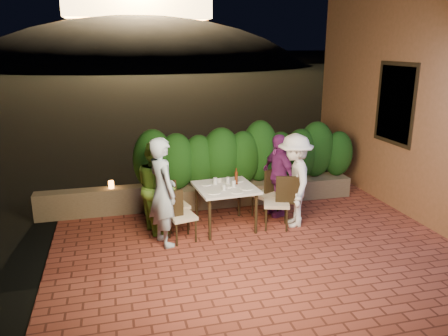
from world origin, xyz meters
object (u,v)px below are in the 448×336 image
object	(u,v)px
chair_left_front	(182,215)
diner_blue	(163,192)
bowl	(219,181)
diner_green	(156,187)
chair_right_back	(265,194)
parapet_lamp	(111,185)
diner_purple	(278,175)
diner_white	(294,181)
chair_right_front	(276,202)
chair_left_back	(175,205)
beer_bottle	(236,176)
dining_table	(225,207)

from	to	relation	value
chair_left_front	diner_blue	bearing A→B (deg)	174.80
bowl	diner_green	size ratio (longest dim) A/B	0.10
chair_right_back	diner_green	distance (m)	2.03
chair_left_front	diner_blue	world-z (taller)	diner_blue
chair_left_front	chair_right_back	size ratio (longest dim) A/B	0.99
chair_left_front	diner_green	bearing A→B (deg)	110.08
chair_left_front	parapet_lamp	size ratio (longest dim) A/B	6.19
chair_left_front	chair_right_back	distance (m)	1.78
diner_blue	parapet_lamp	xyz separation A→B (m)	(-0.79, 1.53, -0.30)
diner_purple	diner_white	bearing A→B (deg)	-3.25
bowl	chair_right_front	world-z (taller)	chair_right_front
diner_purple	parapet_lamp	xyz separation A→B (m)	(-2.99, 0.81, -0.20)
chair_left_front	chair_right_front	size ratio (longest dim) A/B	0.93
chair_right_front	diner_white	size ratio (longest dim) A/B	0.57
bowl	chair_right_back	world-z (taller)	chair_right_back
diner_green	bowl	bearing A→B (deg)	-99.87
bowl	chair_right_back	bearing A→B (deg)	1.83
bowl	chair_left_back	xyz separation A→B (m)	(-0.80, -0.13, -0.33)
beer_bottle	diner_green	world-z (taller)	diner_green
chair_right_front	parapet_lamp	size ratio (longest dim) A/B	6.64
beer_bottle	chair_left_front	world-z (taller)	beer_bottle
bowl	chair_right_front	bearing A→B (deg)	-29.19
dining_table	chair_left_front	xyz separation A→B (m)	(-0.81, -0.33, 0.06)
diner_blue	diner_purple	bearing A→B (deg)	-89.47
chair_left_front	diner_blue	xyz separation A→B (m)	(-0.30, -0.04, 0.44)
diner_blue	parapet_lamp	world-z (taller)	diner_blue
chair_left_back	diner_blue	bearing A→B (deg)	-130.44
diner_white	chair_right_front	bearing A→B (deg)	-72.33
bowl	chair_left_back	world-z (taller)	chair_left_back
beer_bottle	bowl	xyz separation A→B (m)	(-0.26, 0.21, -0.12)
dining_table	diner_purple	bearing A→B (deg)	18.15
diner_green	diner_purple	size ratio (longest dim) A/B	1.01
chair_right_back	diner_blue	size ratio (longest dim) A/B	0.50
beer_bottle	diner_purple	distance (m)	0.93
chair_right_front	chair_left_front	bearing A→B (deg)	22.53
chair_right_front	diner_blue	world-z (taller)	diner_blue
chair_right_back	diner_white	size ratio (longest dim) A/B	0.54
diner_blue	chair_right_back	bearing A→B (deg)	-88.32
parapet_lamp	chair_right_front	bearing A→B (deg)	-26.58
diner_green	diner_purple	xyz separation A→B (m)	(2.24, 0.16, -0.01)
diner_blue	diner_white	world-z (taller)	diner_blue
chair_right_front	chair_right_back	distance (m)	0.53
chair_left_back	diner_green	bearing A→B (deg)	159.55
beer_bottle	diner_blue	xyz separation A→B (m)	(-1.32, -0.46, -0.02)
diner_white	diner_purple	distance (m)	0.55
chair_right_back	chair_left_front	bearing A→B (deg)	-6.06
chair_right_front	chair_right_back	size ratio (longest dim) A/B	1.06
dining_table	chair_left_back	bearing A→B (deg)	168.92
diner_blue	diner_white	size ratio (longest dim) A/B	1.06
beer_bottle	chair_right_back	distance (m)	0.81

